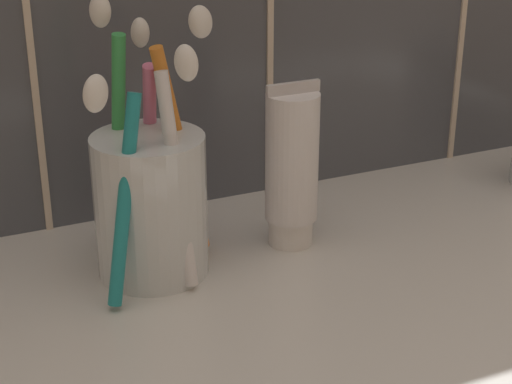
% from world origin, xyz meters
% --- Properties ---
extents(sink_counter, '(0.74, 0.37, 0.02)m').
position_xyz_m(sink_counter, '(0.00, 0.00, 0.01)').
color(sink_counter, silver).
rests_on(sink_counter, ground).
extents(toothbrush_cup, '(0.11, 0.13, 0.19)m').
position_xyz_m(toothbrush_cup, '(-0.11, 0.08, 0.08)').
color(toothbrush_cup, silver).
rests_on(toothbrush_cup, sink_counter).
extents(toothpaste_tube, '(0.04, 0.04, 0.12)m').
position_xyz_m(toothpaste_tube, '(-0.01, 0.08, 0.08)').
color(toothpaste_tube, white).
rests_on(toothpaste_tube, sink_counter).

